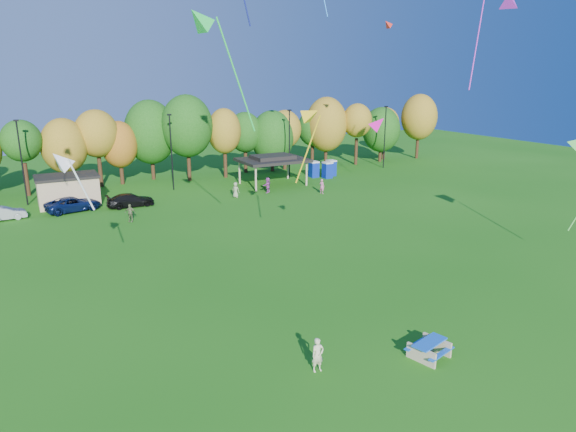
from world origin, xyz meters
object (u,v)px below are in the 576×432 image
picnic_table (429,348)px  car_c (73,204)px  car_d (130,200)px  car_b (4,214)px  porta_potties (324,169)px  kite_flyer (318,355)px

picnic_table → car_c: 40.50m
car_d → picnic_table: bearing=-170.7°
car_c → picnic_table: bearing=-174.3°
car_b → car_c: car_c is taller
car_d → car_b: bearing=86.8°
car_c → car_b: bearing=81.9°
porta_potties → car_d: size_ratio=0.77×
picnic_table → car_d: car_d is taller
kite_flyer → car_d: size_ratio=0.35×
car_b → car_c: (6.31, 0.44, 0.09)m
car_b → car_c: size_ratio=0.75×
car_b → car_d: (11.89, -0.45, 0.05)m
picnic_table → car_b: car_b is taller
kite_flyer → car_c: bearing=102.9°
car_c → car_d: 5.65m
kite_flyer → car_b: kite_flyer is taller
picnic_table → car_b: 42.46m
kite_flyer → car_d: (-1.30, 36.09, -0.14)m
picnic_table → kite_flyer: size_ratio=1.39×
porta_potties → kite_flyer: porta_potties is taller
picnic_table → car_d: bearing=85.0°
picnic_table → kite_flyer: kite_flyer is taller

